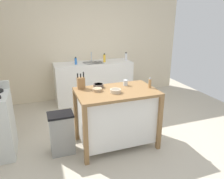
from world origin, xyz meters
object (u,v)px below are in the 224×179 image
(bowl_ceramic_wide, at_px, (115,91))
(trash_bin, at_px, (62,133))
(bowl_ceramic_small, at_px, (97,90))
(bottle_hand_soap, at_px, (104,58))
(kitchen_island, at_px, (116,115))
(bowl_stoneware_deep, at_px, (98,86))
(pepper_grinder, at_px, (150,83))
(sink_faucet, at_px, (91,57))
(bottle_spray_cleaner, at_px, (126,57))
(bottle_dish_soap, at_px, (76,61))
(knife_block, at_px, (81,83))
(drinking_cup, at_px, (126,83))

(bowl_ceramic_wide, height_order, trash_bin, bowl_ceramic_wide)
(bowl_ceramic_wide, xyz_separation_m, bowl_ceramic_small, (-0.23, 0.15, -0.00))
(bottle_hand_soap, bearing_deg, bowl_ceramic_wide, -103.34)
(kitchen_island, distance_m, bowl_stoneware_deep, 0.53)
(bowl_stoneware_deep, bearing_deg, bowl_ceramic_wide, -62.06)
(bowl_ceramic_wide, distance_m, pepper_grinder, 0.57)
(pepper_grinder, distance_m, sink_faucet, 2.19)
(bottle_spray_cleaner, bearing_deg, bowl_stoneware_deep, -124.83)
(sink_faucet, distance_m, bottle_spray_cleaner, 0.83)
(bottle_spray_cleaner, distance_m, bottle_dish_soap, 1.22)
(bowl_ceramic_wide, height_order, bottle_spray_cleaner, bottle_spray_cleaner)
(bottle_dish_soap, bearing_deg, bowl_ceramic_small, -90.97)
(pepper_grinder, bearing_deg, bowl_ceramic_wide, -176.95)
(trash_bin, xyz_separation_m, bottle_hand_soap, (1.26, 1.87, 0.69))
(trash_bin, bearing_deg, bottle_hand_soap, 55.98)
(bowl_ceramic_small, bearing_deg, knife_block, 135.77)
(bowl_ceramic_small, height_order, bottle_dish_soap, bottle_dish_soap)
(pepper_grinder, bearing_deg, bottle_dish_soap, 111.38)
(bowl_stoneware_deep, relative_size, bowl_ceramic_wide, 1.03)
(sink_faucet, xyz_separation_m, bottle_dish_soap, (-0.41, -0.21, -0.03))
(bottle_dish_soap, bearing_deg, sink_faucet, 26.75)
(pepper_grinder, xyz_separation_m, bottle_hand_soap, (-0.09, 1.98, 0.03))
(drinking_cup, bearing_deg, kitchen_island, -140.47)
(pepper_grinder, height_order, bottle_hand_soap, bottle_hand_soap)
(bowl_stoneware_deep, xyz_separation_m, bottle_hand_soap, (0.64, 1.70, 0.08))
(drinking_cup, bearing_deg, bowl_stoneware_deep, 173.61)
(kitchen_island, bearing_deg, bowl_ceramic_wide, -120.27)
(bowl_ceramic_small, relative_size, drinking_cup, 1.60)
(kitchen_island, relative_size, knife_block, 4.70)
(knife_block, distance_m, bowl_ceramic_small, 0.28)
(knife_block, xyz_separation_m, trash_bin, (-0.36, -0.20, -0.68))
(knife_block, bearing_deg, drinking_cup, -6.91)
(knife_block, xyz_separation_m, bottle_hand_soap, (0.90, 1.67, 0.02))
(bottle_hand_soap, bearing_deg, pepper_grinder, -87.35)
(knife_block, xyz_separation_m, bowl_stoneware_deep, (0.26, -0.04, -0.06))
(drinking_cup, relative_size, trash_bin, 0.14)
(bowl_stoneware_deep, distance_m, bottle_hand_soap, 1.82)
(kitchen_island, relative_size, bowl_stoneware_deep, 7.42)
(bowl_ceramic_wide, bearing_deg, drinking_cup, 44.46)
(bowl_stoneware_deep, distance_m, pepper_grinder, 0.79)
(bowl_ceramic_small, relative_size, pepper_grinder, 0.88)
(knife_block, relative_size, bowl_ceramic_small, 1.79)
(bottle_hand_soap, xyz_separation_m, bottle_spray_cleaner, (0.55, 0.00, -0.00))
(kitchen_island, distance_m, bottle_hand_soap, 2.04)
(bottle_hand_soap, bearing_deg, trash_bin, -124.02)
(knife_block, distance_m, drinking_cup, 0.70)
(bottle_hand_soap, bearing_deg, bottle_spray_cleaner, 0.44)
(drinking_cup, distance_m, sink_faucet, 1.93)
(trash_bin, bearing_deg, pepper_grinder, -4.77)
(kitchen_island, bearing_deg, bowl_stoneware_deep, 132.64)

